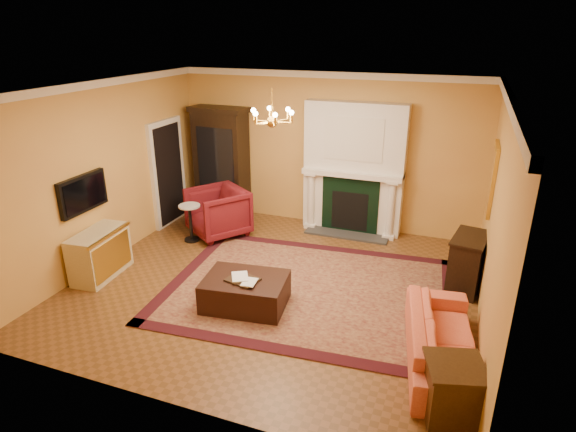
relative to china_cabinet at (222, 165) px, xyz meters
The scene contains 26 objects.
floor 3.48m from the china_cabinet, 48.89° to the right, with size 6.00×5.50×0.02m, color brown.
ceiling 3.82m from the china_cabinet, 48.89° to the right, with size 6.00×5.50×0.02m, color silver.
wall_back 2.23m from the china_cabinet, ahead, with size 6.00×0.02×3.00m, color gold.
wall_front 5.70m from the china_cabinet, 67.52° to the right, with size 6.00×0.02×3.00m, color gold.
wall_left 2.66m from the china_cabinet, 108.59° to the right, with size 0.02×5.50×3.00m, color gold.
wall_right 5.76m from the china_cabinet, 25.66° to the right, with size 0.02×5.50×3.00m, color gold.
fireplace 2.78m from the china_cabinet, ahead, with size 1.90×0.70×2.50m.
crown_molding 3.24m from the china_cabinet, 35.22° to the right, with size 6.00×5.50×0.12m.
doorway 1.11m from the china_cabinet, 134.70° to the right, with size 0.08×1.05×2.10m.
tv_panel 3.20m from the china_cabinet, 104.05° to the right, with size 0.09×0.95×0.58m.
gilt_mirror 5.28m from the china_cabinet, 11.97° to the right, with size 0.06×0.76×1.05m.
chandelier 3.64m from the china_cabinet, 48.89° to the right, with size 0.63×0.55×0.53m.
oriental_rug 3.84m from the china_cabinet, 41.91° to the right, with size 4.32×3.24×0.02m, color #430E12.
china_cabinet is the anchor object (origin of this frame).
wingback_armchair 1.28m from the china_cabinet, 67.54° to the right, with size 0.98×0.92×1.01m, color maroon.
pedestal_table 1.63m from the china_cabinet, 86.45° to the right, with size 0.40×0.40×0.71m.
commode 3.29m from the china_cabinet, 99.98° to the right, with size 0.48×1.02×0.76m, color beige.
coral_sofa 5.94m from the china_cabinet, 36.43° to the right, with size 2.02×0.59×0.79m, color #DD6B46.
end_table 6.61m from the china_cabinet, 41.84° to the right, with size 0.53×0.53×0.61m, color #38240F.
console_table 5.24m from the china_cabinet, 17.77° to the right, with size 0.43×0.76×0.85m, color black.
leather_ottoman 3.87m from the china_cabinet, 57.75° to the right, with size 1.15×0.84×0.43m, color black.
ottoman_tray 3.88m from the china_cabinet, 58.35° to the right, with size 0.42×0.33×0.03m, color black.
book_a 3.82m from the china_cabinet, 60.56° to the right, with size 0.22×0.03×0.30m, color gray.
book_b 3.95m from the china_cabinet, 58.42° to the right, with size 0.19×0.02×0.26m, color gray.
topiary_left 2.11m from the china_cabinet, ahead, with size 0.18×0.18×0.47m.
topiary_right 3.51m from the china_cabinet, ahead, with size 0.15×0.15×0.39m.
Camera 1 is at (2.51, -6.11, 3.77)m, focal length 30.00 mm.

